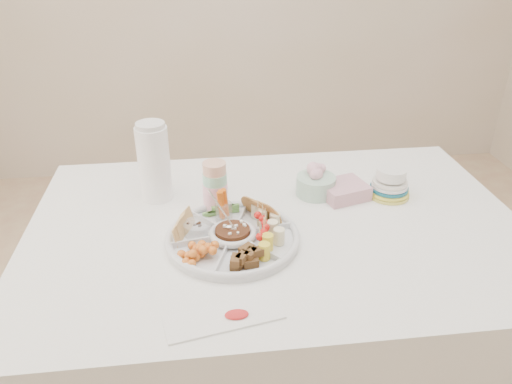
{
  "coord_description": "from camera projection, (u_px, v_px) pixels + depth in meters",
  "views": [
    {
      "loc": [
        -0.22,
        -1.28,
        1.58
      ],
      "look_at": [
        -0.06,
        0.02,
        0.86
      ],
      "focal_mm": 35.0,
      "sensor_mm": 36.0,
      "label": 1
    }
  ],
  "objects": [
    {
      "name": "carrot_cucumber",
      "position": [
        221.0,
        202.0,
        1.52
      ],
      "size": [
        0.12,
        0.12,
        0.09
      ],
      "primitive_type": null,
      "rotation": [
        0.0,
        0.0,
        0.18
      ],
      "color": "orange",
      "rests_on": "party_tray"
    },
    {
      "name": "napkin_stack",
      "position": [
        343.0,
        190.0,
        1.67
      ],
      "size": [
        0.17,
        0.16,
        0.05
      ],
      "primitive_type": "cube",
      "rotation": [
        0.0,
        0.0,
        0.28
      ],
      "color": "#D096A5",
      "rests_on": "dining_table"
    },
    {
      "name": "cherries",
      "position": [
        199.0,
        251.0,
        1.34
      ],
      "size": [
        0.13,
        0.13,
        0.04
      ],
      "primitive_type": null,
      "rotation": [
        0.0,
        0.0,
        0.18
      ],
      "color": "gold",
      "rests_on": "party_tray"
    },
    {
      "name": "dining_table",
      "position": [
        275.0,
        317.0,
        1.71
      ],
      "size": [
        1.52,
        1.02,
        0.76
      ],
      "primitive_type": "cube",
      "color": "white",
      "rests_on": "floor"
    },
    {
      "name": "bean_dip",
      "position": [
        233.0,
        233.0,
        1.43
      ],
      "size": [
        0.12,
        0.12,
        0.04
      ],
      "primitive_type": "cylinder",
      "rotation": [
        0.0,
        0.0,
        0.18
      ],
      "color": "#552910",
      "rests_on": "party_tray"
    },
    {
      "name": "granola_chunks",
      "position": [
        245.0,
        257.0,
        1.32
      ],
      "size": [
        0.12,
        0.12,
        0.05
      ],
      "primitive_type": null,
      "rotation": [
        0.0,
        0.0,
        0.18
      ],
      "color": "#3C2418",
      "rests_on": "party_tray"
    },
    {
      "name": "cup_stack",
      "position": [
        215.0,
        181.0,
        1.55
      ],
      "size": [
        0.09,
        0.09,
        0.22
      ],
      "primitive_type": "cylinder",
      "rotation": [
        0.0,
        0.0,
        0.15
      ],
      "color": "#AFCAAB",
      "rests_on": "dining_table"
    },
    {
      "name": "flower_bowl",
      "position": [
        316.0,
        181.0,
        1.68
      ],
      "size": [
        0.16,
        0.16,
        0.1
      ],
      "primitive_type": "cylinder",
      "rotation": [
        0.0,
        0.0,
        -0.26
      ],
      "color": "silver",
      "rests_on": "dining_table"
    },
    {
      "name": "banana_tomato",
      "position": [
        277.0,
        230.0,
        1.39
      ],
      "size": [
        0.12,
        0.12,
        0.08
      ],
      "primitive_type": null,
      "rotation": [
        0.0,
        0.0,
        0.18
      ],
      "color": "#FFDC7B",
      "rests_on": "party_tray"
    },
    {
      "name": "pita_raisins",
      "position": [
        189.0,
        224.0,
        1.45
      ],
      "size": [
        0.13,
        0.13,
        0.06
      ],
      "primitive_type": null,
      "rotation": [
        0.0,
        0.0,
        0.18
      ],
      "color": "tan",
      "rests_on": "party_tray"
    },
    {
      "name": "thermos",
      "position": [
        154.0,
        161.0,
        1.62
      ],
      "size": [
        0.13,
        0.13,
        0.27
      ],
      "primitive_type": "cylinder",
      "rotation": [
        0.0,
        0.0,
        -0.37
      ],
      "color": "white",
      "rests_on": "dining_table"
    },
    {
      "name": "tortillas",
      "position": [
        263.0,
        212.0,
        1.51
      ],
      "size": [
        0.13,
        0.13,
        0.06
      ],
      "primitive_type": null,
      "rotation": [
        0.0,
        0.0,
        0.18
      ],
      "color": "#AE6B41",
      "rests_on": "party_tray"
    },
    {
      "name": "party_tray",
      "position": [
        233.0,
        235.0,
        1.44
      ],
      "size": [
        0.44,
        0.44,
        0.04
      ],
      "primitive_type": "cylinder",
      "rotation": [
        0.0,
        0.0,
        0.18
      ],
      "color": "silver",
      "rests_on": "dining_table"
    },
    {
      "name": "placemat",
      "position": [
        224.0,
        318.0,
        1.17
      ],
      "size": [
        0.29,
        0.15,
        0.01
      ],
      "primitive_type": "cube",
      "rotation": [
        0.0,
        0.0,
        0.2
      ],
      "color": "white",
      "rests_on": "dining_table"
    },
    {
      "name": "plate_stack",
      "position": [
        390.0,
        184.0,
        1.67
      ],
      "size": [
        0.15,
        0.15,
        0.09
      ],
      "primitive_type": "cylinder",
      "rotation": [
        0.0,
        0.0,
        -0.1
      ],
      "color": "gold",
      "rests_on": "dining_table"
    }
  ]
}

